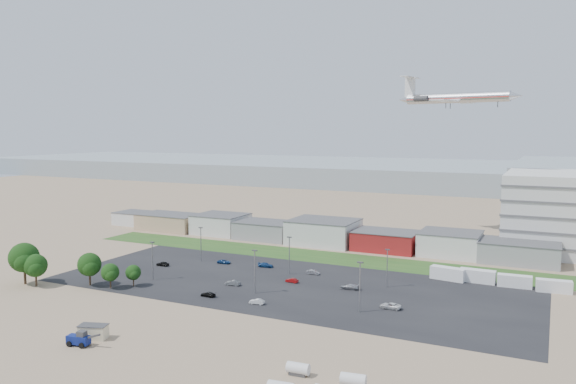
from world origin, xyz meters
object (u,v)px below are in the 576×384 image
Objects in this scene: tree_far_left at (24,261)px; parked_car_13 at (257,302)px; parked_car_5 at (163,264)px; parked_car_11 at (313,272)px; telehandler at (78,338)px; storage_tank_nw at (298,368)px; box_trailer_a at (448,274)px; portable_shed at (93,332)px; parked_car_12 at (350,287)px; parked_car_4 at (233,283)px; parked_car_6 at (266,265)px; parked_car_0 at (390,306)px; parked_car_7 at (292,280)px; parked_car_3 at (208,294)px; parked_car_9 at (224,262)px; airliner at (457,98)px.

tree_far_left is 61.82m from parked_car_13.
parked_car_11 is at bearing 101.19° from parked_car_5.
telehandler is 39.22m from parked_car_13.
box_trailer_a is (11.28, 68.45, 0.55)m from storage_tank_nw.
portable_shed is 48.14m from tree_far_left.
parked_car_13 is at bearing 63.01° from parked_car_5.
parked_car_12 is 24.87m from parked_car_13.
parked_car_5 is at bearing -156.45° from box_trailer_a.
parked_car_6 reaches higher than parked_car_4.
parked_car_0 and parked_car_6 have the same top height.
portable_shed is at bearing 23.31° from parked_car_5.
storage_tank_nw is 80.88m from parked_car_5.
telehandler is 59.65m from parked_car_5.
parked_car_13 is (0.54, -19.43, 0.02)m from parked_car_7.
telehandler is at bearing -11.07° from parked_car_4.
parked_car_5 is 0.87× the size of parked_car_6.
telehandler reaches higher than parked_car_3.
parked_car_12 reaches higher than parked_car_9.
parked_car_4 is at bearing -178.75° from parked_car_3.
telehandler is 1.77× the size of parked_car_5.
airliner is 102.31m from parked_car_9.
parked_car_11 is 16.45m from parked_car_12.
parked_car_3 reaches higher than parked_car_7.
parked_car_9 is at bearing -162.05° from box_trailer_a.
parked_car_4 is (-40.46, 0.96, -0.00)m from parked_car_0.
parked_car_13 is (-23.47, 29.15, -0.52)m from storage_tank_nw.
parked_car_5 is at bearing -95.96° from parked_car_12.
parked_car_11 is at bearing 65.69° from telehandler.
storage_tank_nw is 0.80× the size of parked_car_12.
parked_car_13 is (27.06, -29.35, 0.03)m from parked_car_9.
telehandler is 151.59m from airliner.
parked_car_7 is 9.89m from parked_car_11.
parked_car_3 is 0.84× the size of parked_car_12.
box_trailer_a is 52.48m from parked_car_13.
telehandler reaches higher than parked_car_0.
parked_car_3 is at bearing 74.73° from telehandler.
storage_tank_nw is at bearing -79.01° from airliner.
telehandler is at bearing -105.33° from portable_shed.
storage_tank_nw is 49.94m from parked_car_12.
box_trailer_a is 0.74× the size of tree_far_left.
box_trailer_a is at bearing 132.35° from parked_car_13.
parked_car_5 is (19.32, 30.16, -5.31)m from tree_far_left.
parked_car_4 is 0.85× the size of parked_car_12.
parked_car_6 is at bearing 80.66° from parked_car_11.
parked_car_13 is at bearing 6.06° from parked_car_7.
telehandler is 2.02× the size of parked_car_7.
parked_car_6 is 0.97× the size of parked_car_12.
portable_shed is 53.61m from parked_car_7.
parked_car_0 is 16.58m from parked_car_12.
parked_car_0 is at bearing 103.12° from parked_car_13.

